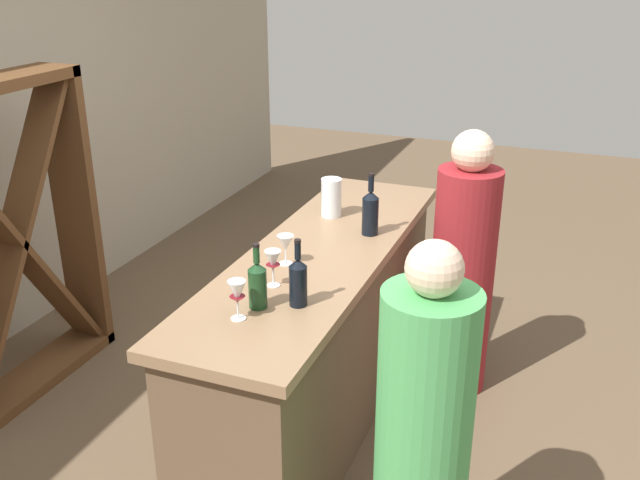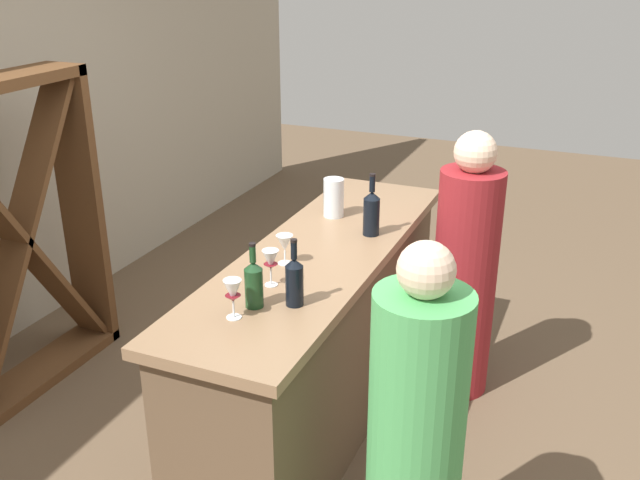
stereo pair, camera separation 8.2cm
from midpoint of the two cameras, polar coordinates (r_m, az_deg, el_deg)
name	(u,v)px [view 2 (the right image)]	position (r m, az deg, el deg)	size (l,w,h in m)	color
ground_plane	(320,419)	(3.86, 0.63, -14.21)	(12.00, 12.00, 0.00)	brown
bar_counter	(320,338)	(3.59, 0.66, -7.90)	(2.20, 0.62, 0.98)	brown
wine_rack	(17,240)	(4.10, -22.64, 0.01)	(1.09, 0.28, 1.72)	brown
wine_bottle_leftmost_olive_green	(254,283)	(2.81, -4.51, -3.46)	(0.07, 0.07, 0.27)	#193D1E
wine_bottle_second_left_near_black	(294,280)	(2.82, -1.24, -3.27)	(0.07, 0.07, 0.28)	black
wine_bottle_center_near_black	(371,212)	(3.52, 4.83, 2.26)	(0.08, 0.08, 0.32)	black
wine_glass_near_left	(271,261)	(2.98, -3.21, -1.72)	(0.07, 0.07, 0.16)	white
wine_glass_near_center	(233,293)	(2.73, -6.17, -4.24)	(0.07, 0.07, 0.16)	white
wine_glass_near_right	(285,244)	(3.19, -2.12, -0.31)	(0.08, 0.08, 0.14)	white
water_pitcher	(334,198)	(3.76, 1.74, 3.42)	(0.11, 0.11, 0.21)	silver
person_left_guest	(415,445)	(2.65, 8.57, -16.03)	(0.41, 0.41, 1.45)	#4CA559
person_center_guest	(465,276)	(3.87, 12.16, -2.87)	(0.35, 0.35, 1.47)	maroon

